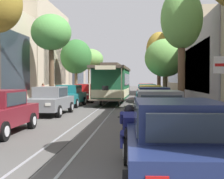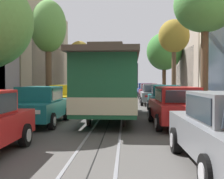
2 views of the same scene
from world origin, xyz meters
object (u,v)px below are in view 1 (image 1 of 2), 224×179
object	(u,v)px
street_tree_kerb_left_fourth	(76,57)
motorcycle_with_rider	(130,135)
parked_car_grey_mid_left	(50,100)
parked_car_red_fifth_left	(84,93)
parked_car_grey_second_right	(159,112)
street_tree_kerb_right_mid	(165,58)
street_tree_kerb_left_mid	(51,33)
parked_car_red_sixth_right	(146,91)
street_tree_kerb_right_fourth	(159,51)
cable_car_trolley	(113,84)
parked_car_red_far_left	(98,89)
street_tree_kerb_left_far	(89,59)
street_tree_kerb_right_second	(182,21)
parked_car_yellow_fourth_right	(150,96)
parked_car_grey_sixth_left	(92,91)
parked_car_navy_near_right	(176,143)
parked_car_teal_fifth_right	(147,93)
parked_car_navy_mid_right	(153,102)
parked_car_teal_fourth_left	(69,96)
pedestrian_on_left_pavement	(43,91)
street_sign_post	(220,90)

from	to	relation	value
street_tree_kerb_left_fourth	motorcycle_with_rider	size ratio (longest dim) A/B	3.23
parked_car_grey_mid_left	parked_car_red_fifth_left	xyz separation A→B (m)	(0.06, 10.98, 0.00)
parked_car_grey_second_right	street_tree_kerb_right_mid	bearing A→B (deg)	84.60
street_tree_kerb_right_mid	parked_car_red_fifth_left	bearing A→B (deg)	-171.40
parked_car_grey_mid_left	street_tree_kerb_right_mid	world-z (taller)	street_tree_kerb_right_mid
parked_car_grey_mid_left	street_tree_kerb_left_mid	size ratio (longest dim) A/B	0.61
parked_car_red_fifth_left	parked_car_red_sixth_right	world-z (taller)	same
street_tree_kerb_right_fourth	cable_car_trolley	bearing A→B (deg)	-107.28
parked_car_red_far_left	parked_car_red_sixth_right	bearing A→B (deg)	-48.41
street_tree_kerb_left_far	street_tree_kerb_right_second	xyz separation A→B (m)	(9.51, -24.56, 0.72)
parked_car_red_far_left	parked_car_grey_second_right	size ratio (longest dim) A/B	1.01
parked_car_red_fifth_left	parked_car_yellow_fourth_right	distance (m)	8.20
parked_car_red_fifth_left	street_tree_kerb_left_fourth	bearing A→B (deg)	107.59
parked_car_grey_mid_left	parked_car_red_sixth_right	world-z (taller)	same
parked_car_grey_sixth_left	parked_car_navy_near_right	world-z (taller)	same
parked_car_red_far_left	parked_car_teal_fifth_right	xyz separation A→B (m)	(5.93, -12.16, 0.00)
parked_car_red_far_left	parked_car_teal_fifth_right	size ratio (longest dim) A/B	1.01
street_tree_kerb_left_far	parked_car_grey_second_right	bearing A→B (deg)	-77.01
parked_car_red_sixth_right	parked_car_grey_sixth_left	bearing A→B (deg)	174.65
parked_car_navy_mid_right	parked_car_teal_fourth_left	bearing A→B (deg)	132.60
street_tree_kerb_right_fourth	parked_car_red_far_left	bearing A→B (deg)	-167.43
pedestrian_on_left_pavement	street_tree_kerb_right_fourth	bearing A→B (deg)	52.64
parked_car_grey_second_right	cable_car_trolley	bearing A→B (deg)	100.69
parked_car_grey_mid_left	parked_car_teal_fifth_right	size ratio (longest dim) A/B	1.01
street_tree_kerb_right_fourth	cable_car_trolley	world-z (taller)	street_tree_kerb_right_fourth
parked_car_yellow_fourth_right	cable_car_trolley	size ratio (longest dim) A/B	0.48
street_tree_kerb_right_mid	motorcycle_with_rider	xyz separation A→B (m)	(-2.65, -22.24, -3.32)
street_tree_kerb_right_second	street_sign_post	bearing A→B (deg)	-91.86
cable_car_trolley	street_sign_post	bearing A→B (deg)	-75.85
parked_car_yellow_fourth_right	pedestrian_on_left_pavement	world-z (taller)	pedestrian_on_left_pavement
parked_car_navy_near_right	cable_car_trolley	bearing A→B (deg)	97.84
parked_car_grey_sixth_left	parked_car_yellow_fourth_right	size ratio (longest dim) A/B	1.01
parked_car_teal_fourth_left	parked_car_navy_mid_right	distance (m)	8.75
parked_car_grey_second_right	parked_car_yellow_fourth_right	size ratio (longest dim) A/B	1.00
street_tree_kerb_right_fourth	pedestrian_on_left_pavement	bearing A→B (deg)	-127.36
parked_car_red_fifth_left	motorcycle_with_rider	world-z (taller)	parked_car_red_fifth_left
parked_car_grey_sixth_left	street_tree_kerb_left_mid	distance (m)	10.62
parked_car_red_far_left	parked_car_teal_fifth_right	distance (m)	13.53
street_sign_post	cable_car_trolley	bearing A→B (deg)	104.15
parked_car_red_sixth_right	street_tree_kerb_right_fourth	distance (m)	10.01
parked_car_teal_fifth_right	pedestrian_on_left_pavement	bearing A→B (deg)	-176.01
parked_car_navy_mid_right	parked_car_grey_mid_left	bearing A→B (deg)	172.85
street_tree_kerb_left_fourth	street_tree_kerb_left_far	world-z (taller)	street_tree_kerb_left_fourth
parked_car_teal_fourth_left	parked_car_yellow_fourth_right	world-z (taller)	same
parked_car_teal_fourth_left	street_tree_kerb_left_mid	xyz separation A→B (m)	(-1.79, 1.73, 4.89)
parked_car_red_far_left	cable_car_trolley	xyz separation A→B (m)	(3.03, -13.81, 0.86)
street_tree_kerb_right_mid	parked_car_grey_second_right	bearing A→B (deg)	-95.40
street_tree_kerb_left_far	street_tree_kerb_right_fourth	size ratio (longest dim) A/B	0.77
parked_car_teal_fifth_right	street_tree_kerb_left_mid	xyz separation A→B (m)	(-7.68, -3.24, 4.89)
parked_car_red_fifth_left	cable_car_trolley	xyz separation A→B (m)	(2.75, -1.93, 0.86)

